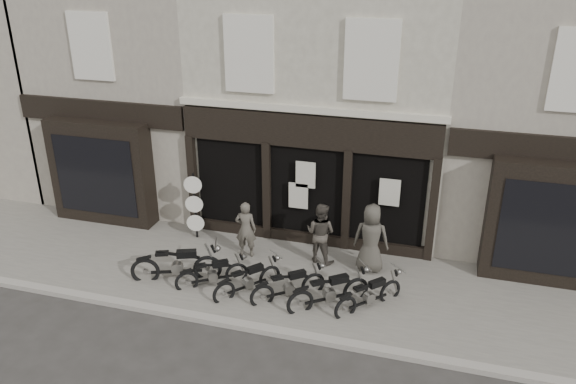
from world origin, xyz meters
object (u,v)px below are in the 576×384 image
(motorcycle_3, at_px, (289,288))
(motorcycle_5, at_px, (369,297))
(man_right, at_px, (371,238))
(motorcycle_0, at_px, (178,267))
(man_left, at_px, (246,229))
(motorcycle_2, at_px, (248,282))
(motorcycle_4, at_px, (330,294))
(man_centre, at_px, (321,233))
(advert_sign_post, at_px, (195,209))
(motorcycle_1, at_px, (213,276))

(motorcycle_3, height_order, motorcycle_5, motorcycle_3)
(motorcycle_3, bearing_deg, man_right, 7.89)
(motorcycle_0, xyz_separation_m, man_left, (1.28, 1.62, 0.48))
(motorcycle_2, height_order, motorcycle_4, motorcycle_4)
(man_right, bearing_deg, motorcycle_2, 31.96)
(man_centre, height_order, man_right, man_right)
(motorcycle_2, bearing_deg, motorcycle_5, -47.46)
(man_centre, height_order, advert_sign_post, advert_sign_post)
(motorcycle_3, height_order, man_centre, man_centre)
(motorcycle_3, height_order, man_right, man_right)
(motorcycle_0, bearing_deg, motorcycle_3, -21.87)
(motorcycle_4, height_order, man_right, man_right)
(motorcycle_2, distance_m, motorcycle_3, 1.04)
(man_right, bearing_deg, motorcycle_1, 23.65)
(man_left, bearing_deg, motorcycle_1, 72.42)
(motorcycle_4, relative_size, man_right, 0.97)
(man_centre, bearing_deg, man_left, 20.51)
(man_left, relative_size, man_centre, 0.94)
(motorcycle_0, distance_m, man_right, 5.03)
(motorcycle_0, relative_size, motorcycle_3, 1.33)
(motorcycle_5, relative_size, man_centre, 0.93)
(man_right, relative_size, advert_sign_post, 0.88)
(motorcycle_1, distance_m, motorcycle_3, 2.01)
(motorcycle_4, xyz_separation_m, motorcycle_5, (0.92, 0.18, -0.04))
(motorcycle_3, bearing_deg, man_left, 96.88)
(man_centre, relative_size, advert_sign_post, 0.80)
(man_centre, bearing_deg, motorcycle_0, 42.89)
(man_centre, bearing_deg, motorcycle_5, 145.51)
(motorcycle_1, height_order, motorcycle_2, motorcycle_2)
(motorcycle_2, relative_size, man_left, 1.01)
(motorcycle_0, distance_m, advert_sign_post, 2.32)
(motorcycle_5, relative_size, man_right, 0.84)
(advert_sign_post, bearing_deg, motorcycle_0, -91.66)
(motorcycle_2, height_order, advert_sign_post, advert_sign_post)
(motorcycle_1, bearing_deg, man_centre, 3.96)
(motorcycle_1, xyz_separation_m, motorcycle_5, (3.94, 0.11, 0.02))
(motorcycle_5, xyz_separation_m, man_right, (-0.24, 1.66, 0.69))
(motorcycle_4, bearing_deg, advert_sign_post, 115.53)
(motorcycle_1, relative_size, motorcycle_3, 0.99)
(motorcycle_3, distance_m, man_left, 2.43)
(man_centre, bearing_deg, motorcycle_1, 51.95)
(motorcycle_3, distance_m, motorcycle_5, 1.93)
(motorcycle_0, distance_m, man_centre, 3.84)
(motorcycle_0, height_order, motorcycle_2, motorcycle_0)
(motorcycle_5, distance_m, man_centre, 2.45)
(man_centre, xyz_separation_m, advert_sign_post, (-3.79, 0.31, 0.07))
(motorcycle_1, distance_m, man_left, 1.74)
(motorcycle_3, xyz_separation_m, advert_sign_post, (-3.46, 2.21, 0.66))
(man_left, xyz_separation_m, man_right, (3.39, 0.15, 0.14))
(motorcycle_3, xyz_separation_m, man_centre, (0.33, 1.91, 0.59))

